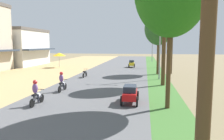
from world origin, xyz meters
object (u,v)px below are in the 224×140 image
object	(u,v)px
motorbike_ahead_second	(36,93)
car_sedan_red	(130,93)
utility_pole_far	(168,43)
median_tree_fourth	(159,29)
median_tree_third	(165,8)
utility_pole_near	(172,35)
streetlamp_near	(160,38)
motorbike_ahead_fourth	(85,73)
car_hatchback_yellow	(132,63)
vendor_umbrella	(59,54)
motorbike_ahead_third	(62,82)
streetlamp_mid	(152,43)

from	to	relation	value
motorbike_ahead_second	car_sedan_red	bearing A→B (deg)	13.93
utility_pole_far	median_tree_fourth	bearing A→B (deg)	-102.81
median_tree_third	utility_pole_near	distance (m)	9.30
streetlamp_near	motorbike_ahead_fourth	xyz separation A→B (m)	(-8.69, 0.10, -4.16)
streetlamp_near	utility_pole_near	world-z (taller)	utility_pole_near
car_hatchback_yellow	utility_pole_near	bearing A→B (deg)	-49.64
utility_pole_near	car_sedan_red	size ratio (longest dim) A/B	4.41
vendor_umbrella	car_hatchback_yellow	distance (m)	12.46
vendor_umbrella	streetlamp_near	distance (m)	19.12
utility_pole_near	motorbike_ahead_second	world-z (taller)	utility_pole_near
median_tree_fourth	utility_pole_near	size ratio (longest dim) A/B	0.81
median_tree_fourth	motorbike_ahead_fourth	size ratio (longest dim) A/B	4.47
median_tree_third	motorbike_ahead_third	xyz separation A→B (m)	(-8.53, -4.18, -6.44)
median_tree_third	utility_pole_near	world-z (taller)	utility_pole_near
motorbike_ahead_fourth	utility_pole_near	bearing A→B (deg)	26.00
utility_pole_far	vendor_umbrella	bearing A→B (deg)	-168.48
streetlamp_mid	car_sedan_red	bearing A→B (deg)	-94.14
utility_pole_far	streetlamp_near	bearing A→B (deg)	-99.20
streetlamp_mid	car_sedan_red	distance (m)	35.74
motorbike_ahead_second	motorbike_ahead_third	world-z (taller)	same
median_tree_fourth	car_hatchback_yellow	distance (m)	10.15
utility_pole_near	utility_pole_far	bearing A→B (deg)	88.05
utility_pole_near	motorbike_ahead_third	bearing A→B (deg)	-128.43
motorbike_ahead_third	streetlamp_near	bearing A→B (deg)	42.73
streetlamp_near	motorbike_ahead_fourth	bearing A→B (deg)	179.34
car_sedan_red	motorbike_ahead_fourth	bearing A→B (deg)	120.17
motorbike_ahead_second	median_tree_third	bearing A→B (deg)	44.05
vendor_umbrella	median_tree_fourth	bearing A→B (deg)	-19.87
median_tree_fourth	car_sedan_red	bearing A→B (deg)	-100.14
vendor_umbrella	car_hatchback_yellow	size ratio (longest dim) A/B	1.26
streetlamp_near	streetlamp_mid	xyz separation A→B (m)	(0.00, 25.03, -0.35)
utility_pole_near	streetlamp_near	bearing A→B (deg)	-110.26
utility_pole_near	car_hatchback_yellow	distance (m)	9.97
utility_pole_near	utility_pole_far	xyz separation A→B (m)	(0.29, 8.57, -0.98)
car_sedan_red	motorbike_ahead_fourth	xyz separation A→B (m)	(-6.12, 10.54, -0.17)
median_tree_third	car_hatchback_yellow	distance (m)	17.45
motorbike_ahead_third	motorbike_ahead_fourth	distance (m)	7.88
utility_pole_near	utility_pole_far	world-z (taller)	utility_pole_near
utility_pole_far	motorbike_ahead_second	size ratio (longest dim) A/B	4.46
streetlamp_near	utility_pole_near	size ratio (longest dim) A/B	0.82
median_tree_third	motorbike_ahead_fourth	distance (m)	11.68
median_tree_fourth	motorbike_ahead_second	size ratio (longest dim) A/B	4.47
utility_pole_near	motorbike_ahead_third	distance (m)	17.22
streetlamp_near	car_hatchback_yellow	size ratio (longest dim) A/B	4.06
streetlamp_near	motorbike_ahead_third	bearing A→B (deg)	-137.27
vendor_umbrella	car_sedan_red	xyz separation A→B (m)	(13.47, -20.57, -1.57)
car_sedan_red	motorbike_ahead_second	world-z (taller)	motorbike_ahead_second
streetlamp_mid	motorbike_ahead_third	size ratio (longest dim) A/B	4.14
median_tree_third	median_tree_fourth	bearing A→B (deg)	90.38
streetlamp_near	streetlamp_mid	distance (m)	25.03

